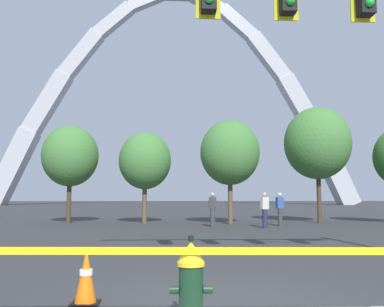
% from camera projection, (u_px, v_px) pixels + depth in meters
% --- Properties ---
extents(ground_plane, '(240.00, 240.00, 0.00)m').
position_uv_depth(ground_plane, '(221.00, 307.00, 5.30)').
color(ground_plane, '#333335').
extents(fire_hydrant, '(0.46, 0.48, 0.99)m').
position_uv_depth(fire_hydrant, '(191.00, 285.00, 4.41)').
color(fire_hydrant, black).
rests_on(fire_hydrant, ground).
extents(caution_tape_barrier, '(5.92, 0.36, 0.92)m').
position_uv_depth(caution_tape_barrier, '(146.00, 270.00, 4.31)').
color(caution_tape_barrier, '#232326').
rests_on(caution_tape_barrier, ground).
extents(traffic_cone_by_hydrant, '(0.36, 0.36, 0.73)m').
position_uv_depth(traffic_cone_by_hydrant, '(86.00, 277.00, 5.44)').
color(traffic_cone_by_hydrant, black).
rests_on(traffic_cone_by_hydrant, ground).
extents(monument_arch, '(61.38, 2.98, 37.61)m').
position_uv_depth(monument_arch, '(176.00, 104.00, 69.62)').
color(monument_arch, '#B2B5BC').
rests_on(monument_arch, ground).
extents(tree_far_left, '(2.98, 2.98, 5.22)m').
position_uv_depth(tree_far_left, '(70.00, 156.00, 22.08)').
color(tree_far_left, '#473323').
rests_on(tree_far_left, ground).
extents(tree_left_mid, '(2.74, 2.74, 4.80)m').
position_uv_depth(tree_left_mid, '(145.00, 161.00, 21.76)').
color(tree_left_mid, brown).
rests_on(tree_left_mid, ground).
extents(tree_center_left, '(3.06, 3.06, 5.35)m').
position_uv_depth(tree_center_left, '(230.00, 153.00, 21.31)').
color(tree_center_left, brown).
rests_on(tree_center_left, ground).
extents(tree_center_right, '(3.59, 3.59, 6.28)m').
position_uv_depth(tree_center_right, '(317.00, 143.00, 22.52)').
color(tree_center_right, '#473323').
rests_on(tree_center_right, ground).
extents(pedestrian_walking_left, '(0.38, 0.28, 1.59)m').
position_uv_depth(pedestrian_walking_left, '(280.00, 209.00, 19.76)').
color(pedestrian_walking_left, '#38383D').
rests_on(pedestrian_walking_left, ground).
extents(pedestrian_standing_center, '(0.35, 0.22, 1.59)m').
position_uv_depth(pedestrian_standing_center, '(213.00, 209.00, 19.15)').
color(pedestrian_standing_center, '#38383D').
rests_on(pedestrian_standing_center, ground).
extents(pedestrian_walking_right, '(0.39, 0.31, 1.59)m').
position_uv_depth(pedestrian_walking_right, '(265.00, 210.00, 18.50)').
color(pedestrian_walking_right, '#232847').
rests_on(pedestrian_walking_right, ground).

